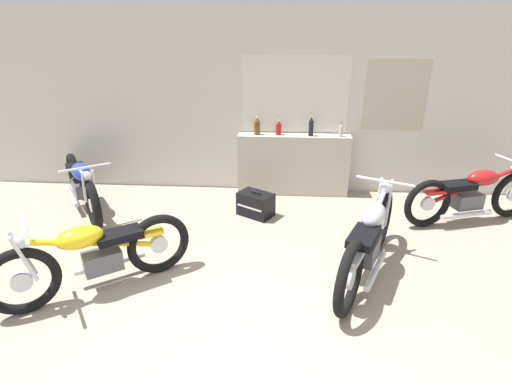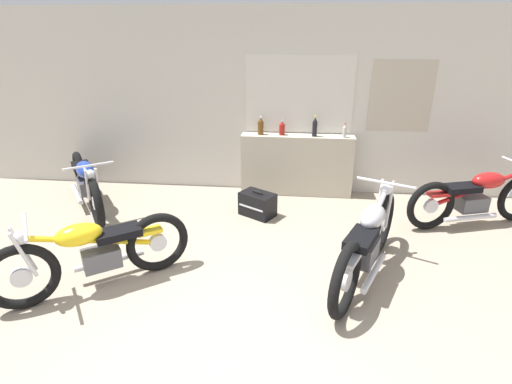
{
  "view_description": "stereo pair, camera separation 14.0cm",
  "coord_description": "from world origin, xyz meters",
  "px_view_note": "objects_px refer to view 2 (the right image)",
  "views": [
    {
      "loc": [
        0.38,
        -2.5,
        2.53
      ],
      "look_at": [
        0.08,
        1.83,
        0.7
      ],
      "focal_mm": 28.0,
      "sensor_mm": 36.0,
      "label": 1
    },
    {
      "loc": [
        0.52,
        -2.49,
        2.53
      ],
      "look_at": [
        0.08,
        1.83,
        0.7
      ],
      "focal_mm": 28.0,
      "sensor_mm": 36.0,
      "label": 2
    }
  ],
  "objects_px": {
    "bottle_leftmost": "(261,126)",
    "motorcycle_silver": "(367,242)",
    "motorcycle_blue": "(86,182)",
    "motorcycle_yellow": "(94,252)",
    "bottle_left_center": "(282,128)",
    "hard_case_black": "(258,204)",
    "motorcycle_red": "(478,197)",
    "bottle_right_center": "(345,131)",
    "bottle_center": "(315,127)"
  },
  "relations": [
    {
      "from": "bottle_right_center",
      "to": "motorcycle_silver",
      "type": "bearing_deg",
      "value": -88.47
    },
    {
      "from": "bottle_right_center",
      "to": "motorcycle_yellow",
      "type": "relative_size",
      "value": 0.13
    },
    {
      "from": "motorcycle_silver",
      "to": "motorcycle_yellow",
      "type": "height_order",
      "value": "motorcycle_silver"
    },
    {
      "from": "motorcycle_blue",
      "to": "motorcycle_yellow",
      "type": "height_order",
      "value": "motorcycle_yellow"
    },
    {
      "from": "hard_case_black",
      "to": "motorcycle_red",
      "type": "bearing_deg",
      "value": 0.19
    },
    {
      "from": "bottle_left_center",
      "to": "motorcycle_blue",
      "type": "distance_m",
      "value": 3.01
    },
    {
      "from": "motorcycle_red",
      "to": "hard_case_black",
      "type": "height_order",
      "value": "motorcycle_red"
    },
    {
      "from": "bottle_left_center",
      "to": "motorcycle_yellow",
      "type": "xyz_separation_m",
      "value": [
        -1.77,
        -2.73,
        -0.65
      ]
    },
    {
      "from": "motorcycle_yellow",
      "to": "bottle_center",
      "type": "bearing_deg",
      "value": 50.06
    },
    {
      "from": "motorcycle_blue",
      "to": "motorcycle_yellow",
      "type": "distance_m",
      "value": 2.13
    },
    {
      "from": "bottle_center",
      "to": "hard_case_black",
      "type": "bearing_deg",
      "value": -132.82
    },
    {
      "from": "bottle_right_center",
      "to": "bottle_left_center",
      "type": "bearing_deg",
      "value": 176.65
    },
    {
      "from": "motorcycle_yellow",
      "to": "bottle_left_center",
      "type": "bearing_deg",
      "value": 57.12
    },
    {
      "from": "motorcycle_silver",
      "to": "motorcycle_blue",
      "type": "distance_m",
      "value": 4.06
    },
    {
      "from": "motorcycle_silver",
      "to": "motorcycle_yellow",
      "type": "distance_m",
      "value": 2.8
    },
    {
      "from": "bottle_right_center",
      "to": "motorcycle_red",
      "type": "height_order",
      "value": "bottle_right_center"
    },
    {
      "from": "bottle_right_center",
      "to": "hard_case_black",
      "type": "bearing_deg",
      "value": -146.23
    },
    {
      "from": "hard_case_black",
      "to": "motorcycle_silver",
      "type": "bearing_deg",
      "value": -47.53
    },
    {
      "from": "bottle_right_center",
      "to": "motorcycle_red",
      "type": "relative_size",
      "value": 0.11
    },
    {
      "from": "bottle_left_center",
      "to": "hard_case_black",
      "type": "distance_m",
      "value": 1.28
    },
    {
      "from": "motorcycle_yellow",
      "to": "hard_case_black",
      "type": "relative_size",
      "value": 2.95
    },
    {
      "from": "motorcycle_blue",
      "to": "motorcycle_yellow",
      "type": "relative_size",
      "value": 1.03
    },
    {
      "from": "bottle_leftmost",
      "to": "motorcycle_red",
      "type": "distance_m",
      "value": 3.18
    },
    {
      "from": "bottle_center",
      "to": "motorcycle_blue",
      "type": "distance_m",
      "value": 3.47
    },
    {
      "from": "bottle_left_center",
      "to": "bottle_right_center",
      "type": "height_order",
      "value": "bottle_left_center"
    },
    {
      "from": "bottle_right_center",
      "to": "motorcycle_red",
      "type": "bearing_deg",
      "value": -25.33
    },
    {
      "from": "bottle_center",
      "to": "motorcycle_yellow",
      "type": "bearing_deg",
      "value": -129.94
    },
    {
      "from": "motorcycle_silver",
      "to": "hard_case_black",
      "type": "relative_size",
      "value": 3.41
    },
    {
      "from": "motorcycle_blue",
      "to": "hard_case_black",
      "type": "relative_size",
      "value": 3.03
    },
    {
      "from": "bottle_left_center",
      "to": "motorcycle_blue",
      "type": "xyz_separation_m",
      "value": [
        -2.8,
        -0.87,
        -0.66
      ]
    },
    {
      "from": "hard_case_black",
      "to": "bottle_right_center",
      "type": "bearing_deg",
      "value": 33.77
    },
    {
      "from": "bottle_leftmost",
      "to": "motorcycle_yellow",
      "type": "xyz_separation_m",
      "value": [
        -1.44,
        -2.73,
        -0.67
      ]
    },
    {
      "from": "motorcycle_silver",
      "to": "motorcycle_red",
      "type": "distance_m",
      "value": 2.18
    },
    {
      "from": "bottle_center",
      "to": "motorcycle_silver",
      "type": "xyz_separation_m",
      "value": [
        0.51,
        -2.25,
        -0.66
      ]
    },
    {
      "from": "motorcycle_silver",
      "to": "motorcycle_red",
      "type": "bearing_deg",
      "value": 40.54
    },
    {
      "from": "motorcycle_blue",
      "to": "motorcycle_red",
      "type": "relative_size",
      "value": 0.87
    },
    {
      "from": "bottle_leftmost",
      "to": "bottle_left_center",
      "type": "distance_m",
      "value": 0.33
    },
    {
      "from": "bottle_center",
      "to": "motorcycle_red",
      "type": "distance_m",
      "value": 2.42
    },
    {
      "from": "bottle_right_center",
      "to": "motorcycle_silver",
      "type": "xyz_separation_m",
      "value": [
        0.06,
        -2.23,
        -0.62
      ]
    },
    {
      "from": "bottle_right_center",
      "to": "motorcycle_blue",
      "type": "bearing_deg",
      "value": -167.73
    },
    {
      "from": "bottle_leftmost",
      "to": "motorcycle_silver",
      "type": "height_order",
      "value": "bottle_leftmost"
    },
    {
      "from": "bottle_leftmost",
      "to": "bottle_left_center",
      "type": "relative_size",
      "value": 1.23
    },
    {
      "from": "motorcycle_red",
      "to": "bottle_right_center",
      "type": "bearing_deg",
      "value": 154.67
    },
    {
      "from": "bottle_right_center",
      "to": "bottle_center",
      "type": "bearing_deg",
      "value": 177.14
    },
    {
      "from": "bottle_leftmost",
      "to": "hard_case_black",
      "type": "xyz_separation_m",
      "value": [
        0.04,
        -0.87,
        -0.91
      ]
    },
    {
      "from": "bottle_center",
      "to": "bottle_leftmost",
      "type": "bearing_deg",
      "value": 178.08
    },
    {
      "from": "bottle_center",
      "to": "motorcycle_yellow",
      "type": "distance_m",
      "value": 3.59
    },
    {
      "from": "motorcycle_blue",
      "to": "motorcycle_yellow",
      "type": "bearing_deg",
      "value": -60.83
    },
    {
      "from": "bottle_leftmost",
      "to": "motorcycle_silver",
      "type": "bearing_deg",
      "value": -59.77
    },
    {
      "from": "bottle_left_center",
      "to": "motorcycle_red",
      "type": "relative_size",
      "value": 0.12
    }
  ]
}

